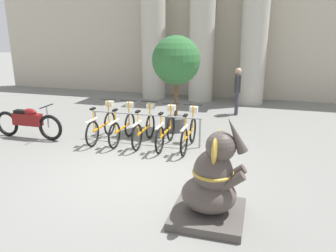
% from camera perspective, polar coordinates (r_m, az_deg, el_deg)
% --- Properties ---
extents(ground_plane, '(60.00, 60.00, 0.00)m').
position_cam_1_polar(ground_plane, '(6.80, -6.47, -8.40)').
color(ground_plane, slate).
extents(building_facade, '(20.00, 0.20, 6.00)m').
position_cam_1_polar(building_facade, '(14.48, 6.72, 16.98)').
color(building_facade, '#BCB29E').
rests_on(building_facade, ground_plane).
extents(column_left, '(1.24, 1.24, 5.16)m').
position_cam_1_polar(column_left, '(14.00, -2.54, 15.54)').
color(column_left, '#BCB7A8').
rests_on(column_left, ground_plane).
extents(column_middle, '(1.24, 1.24, 5.16)m').
position_cam_1_polar(column_middle, '(13.50, 5.93, 15.44)').
color(column_middle, '#BCB7A8').
rests_on(column_middle, ground_plane).
extents(column_right, '(1.24, 1.24, 5.16)m').
position_cam_1_polar(column_right, '(13.29, 14.83, 14.99)').
color(column_right, '#BCB7A8').
rests_on(column_right, ground_plane).
extents(bike_rack, '(2.96, 0.05, 0.77)m').
position_cam_1_polar(bike_rack, '(8.44, -3.98, 0.87)').
color(bike_rack, gray).
rests_on(bike_rack, ground_plane).
extents(bicycle_0, '(0.48, 1.65, 1.03)m').
position_cam_1_polar(bicycle_0, '(8.85, -11.42, 0.12)').
color(bicycle_0, black).
rests_on(bicycle_0, ground_plane).
extents(bicycle_1, '(0.48, 1.65, 1.03)m').
position_cam_1_polar(bicycle_1, '(8.62, -7.85, -0.14)').
color(bicycle_1, black).
rests_on(bicycle_1, ground_plane).
extents(bicycle_2, '(0.48, 1.65, 1.03)m').
position_cam_1_polar(bicycle_2, '(8.42, -4.13, -0.44)').
color(bicycle_2, black).
rests_on(bicycle_2, ground_plane).
extents(bicycle_3, '(0.48, 1.65, 1.03)m').
position_cam_1_polar(bicycle_3, '(8.21, -0.35, -0.84)').
color(bicycle_3, black).
rests_on(bicycle_3, ground_plane).
extents(bicycle_4, '(0.48, 1.65, 1.03)m').
position_cam_1_polar(bicycle_4, '(8.07, 3.69, -1.18)').
color(bicycle_4, black).
rests_on(bicycle_4, ground_plane).
extents(elephant_statue, '(1.10, 1.10, 1.69)m').
position_cam_1_polar(elephant_statue, '(5.11, 7.65, -10.15)').
color(elephant_statue, '#4C4742').
rests_on(elephant_statue, ground_plane).
extents(motorcycle, '(2.08, 0.55, 0.94)m').
position_cam_1_polar(motorcycle, '(9.58, -23.18, 0.70)').
color(motorcycle, black).
rests_on(motorcycle, ground_plane).
extents(person_pedestrian, '(0.21, 0.47, 1.61)m').
position_cam_1_polar(person_pedestrian, '(11.46, 12.03, 6.63)').
color(person_pedestrian, '#383342').
rests_on(person_pedestrian, ground_plane).
extents(potted_tree, '(1.35, 1.35, 2.70)m').
position_cam_1_polar(potted_tree, '(9.23, 1.43, 10.67)').
color(potted_tree, '#4C4C4C').
rests_on(potted_tree, ground_plane).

